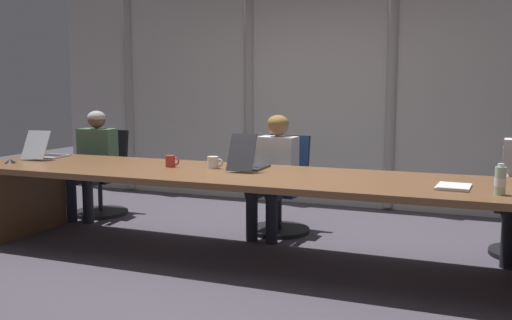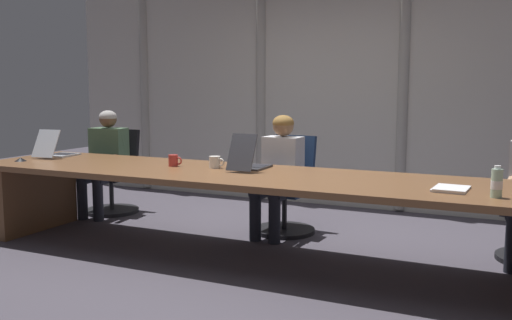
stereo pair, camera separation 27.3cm
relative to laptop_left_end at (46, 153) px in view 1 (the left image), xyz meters
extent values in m
plane|color=#47424C|center=(2.18, -0.17, -0.78)|extent=(14.73, 14.73, 0.00)
cube|color=brown|center=(2.18, -0.17, -0.08)|extent=(5.02, 1.11, 0.05)
cube|color=black|center=(2.18, -0.17, -0.14)|extent=(4.27, 0.10, 0.06)
cube|color=brown|center=(-0.08, -0.17, -0.44)|extent=(0.08, 0.94, 0.67)
cube|color=beige|center=(2.18, 2.26, 0.66)|extent=(7.37, 0.10, 2.87)
cylinder|color=#A39E96|center=(-0.51, 2.20, 0.66)|extent=(0.12, 0.12, 2.82)
cylinder|color=#A39E96|center=(1.26, 2.20, 0.66)|extent=(0.12, 0.12, 2.82)
cylinder|color=#A39E96|center=(3.01, 2.20, 0.66)|extent=(0.12, 0.12, 2.82)
cube|color=#A8ADB7|center=(-0.01, 0.07, -0.05)|extent=(0.28, 0.34, 0.02)
cube|color=black|center=(-0.01, 0.10, -0.04)|extent=(0.23, 0.19, 0.00)
cube|color=#A8ADB7|center=(0.02, -0.15, 0.09)|extent=(0.26, 0.17, 0.26)
cube|color=black|center=(0.02, -0.15, 0.10)|extent=(0.23, 0.15, 0.24)
cube|color=#2D2D33|center=(2.14, 0.09, -0.05)|extent=(0.23, 0.34, 0.02)
cube|color=black|center=(2.14, 0.12, -0.04)|extent=(0.19, 0.19, 0.00)
cube|color=#2D2D33|center=(2.15, -0.15, 0.11)|extent=(0.23, 0.15, 0.30)
cube|color=black|center=(2.15, -0.14, 0.11)|extent=(0.20, 0.13, 0.26)
cube|color=black|center=(0.03, 0.77, -0.35)|extent=(0.49, 0.49, 0.08)
cube|color=black|center=(0.03, 0.99, -0.08)|extent=(0.43, 0.12, 0.47)
cylinder|color=#262628|center=(0.03, 0.77, -0.56)|extent=(0.05, 0.05, 0.35)
cylinder|color=black|center=(0.03, 0.77, -0.76)|extent=(0.60, 0.60, 0.04)
cube|color=navy|center=(2.16, 0.77, -0.35)|extent=(0.53, 0.53, 0.08)
cube|color=navy|center=(2.18, 0.99, -0.07)|extent=(0.44, 0.16, 0.48)
cylinder|color=#262628|center=(2.16, 0.77, -0.56)|extent=(0.05, 0.05, 0.35)
cylinder|color=black|center=(2.16, 0.77, -0.76)|extent=(0.60, 0.60, 0.04)
cube|color=#4C6B4C|center=(0.04, 0.75, -0.06)|extent=(0.41, 0.26, 0.50)
sphere|color=brown|center=(0.04, 0.75, 0.29)|extent=(0.19, 0.19, 0.19)
ellipsoid|color=#B2ADA8|center=(0.04, 0.75, 0.31)|extent=(0.20, 0.20, 0.14)
cylinder|color=#4C6B4C|center=(0.20, 0.77, 0.00)|extent=(0.08, 0.14, 0.27)
cylinder|color=brown|center=(0.22, 0.56, -0.12)|extent=(0.09, 0.30, 0.06)
cylinder|color=#4C6B4C|center=(-0.13, 0.74, 0.00)|extent=(0.08, 0.14, 0.27)
cylinder|color=brown|center=(-0.11, 0.53, -0.12)|extent=(0.09, 0.30, 0.06)
cylinder|color=#262833|center=(0.16, 0.56, -0.34)|extent=(0.17, 0.41, 0.13)
cylinder|color=#262833|center=(0.17, 0.38, -0.55)|extent=(0.11, 0.11, 0.45)
cylinder|color=#262833|center=(-0.04, 0.54, -0.34)|extent=(0.17, 0.41, 0.13)
cylinder|color=#262833|center=(-0.03, 0.36, -0.55)|extent=(0.11, 0.11, 0.45)
cube|color=silver|center=(2.15, 0.75, -0.07)|extent=(0.37, 0.24, 0.48)
sphere|color=#8C6647|center=(2.15, 0.75, 0.27)|extent=(0.20, 0.20, 0.20)
ellipsoid|color=olive|center=(2.15, 0.75, 0.30)|extent=(0.21, 0.21, 0.15)
cylinder|color=silver|center=(2.30, 0.74, -0.02)|extent=(0.08, 0.14, 0.27)
cylinder|color=#8C6647|center=(2.29, 0.53, -0.14)|extent=(0.08, 0.30, 0.06)
cylinder|color=silver|center=(2.00, 0.76, -0.02)|extent=(0.08, 0.14, 0.27)
cylinder|color=#8C6647|center=(1.99, 0.55, -0.14)|extent=(0.08, 0.30, 0.06)
cylinder|color=#262833|center=(2.24, 0.55, -0.34)|extent=(0.15, 0.41, 0.13)
cylinder|color=#262833|center=(2.23, 0.37, -0.55)|extent=(0.11, 0.11, 0.45)
cylinder|color=#262833|center=(2.04, 0.56, -0.34)|extent=(0.15, 0.41, 0.13)
cylinder|color=#262833|center=(2.03, 0.38, -0.55)|extent=(0.11, 0.11, 0.45)
cylinder|color=silver|center=(4.18, 0.76, 0.02)|extent=(0.08, 0.14, 0.27)
cylinder|color=tan|center=(4.16, 0.55, -0.10)|extent=(0.09, 0.30, 0.06)
cylinder|color=#262833|center=(4.21, 0.56, -0.34)|extent=(0.16, 0.41, 0.13)
cylinder|color=#262833|center=(4.20, 0.38, -0.55)|extent=(0.11, 0.11, 0.45)
cylinder|color=#ADD1B2|center=(4.08, -0.44, 0.04)|extent=(0.07, 0.07, 0.18)
cylinder|color=white|center=(4.08, -0.44, 0.03)|extent=(0.07, 0.07, 0.05)
cylinder|color=white|center=(4.08, -0.44, 0.14)|extent=(0.04, 0.04, 0.02)
cylinder|color=#B2332D|center=(1.44, -0.09, 0.00)|extent=(0.08, 0.08, 0.10)
torus|color=#B2332D|center=(1.50, -0.09, 0.00)|extent=(0.07, 0.01, 0.07)
cylinder|color=white|center=(1.83, -0.03, 0.00)|extent=(0.10, 0.10, 0.10)
torus|color=white|center=(1.89, -0.03, 0.00)|extent=(0.07, 0.01, 0.07)
cone|color=black|center=(-0.06, -0.40, -0.04)|extent=(0.11, 0.11, 0.03)
cube|color=silver|center=(3.79, -0.28, -0.05)|extent=(0.24, 0.31, 0.02)
cylinder|color=silver|center=(3.79, -0.43, -0.03)|extent=(0.21, 0.03, 0.01)
camera|label=1|loc=(3.91, -4.32, 0.63)|focal=39.17mm
camera|label=2|loc=(4.16, -4.21, 0.63)|focal=39.17mm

